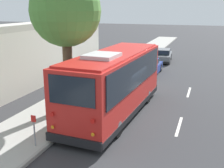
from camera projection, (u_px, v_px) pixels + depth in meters
ground_plane at (122, 114)px, 15.21m from camera, size 160.00×160.00×0.00m
sidewalk_slab at (65, 105)px, 16.31m from camera, size 80.00×3.26×0.15m
curb_strip at (91, 109)px, 15.77m from camera, size 80.00×0.14×0.15m
shuttle_bus at (114, 80)px, 14.66m from camera, size 9.03×3.00×3.53m
parked_sedan_blue at (149, 67)px, 24.12m from camera, size 4.31×1.72×1.30m
parked_sedan_gray at (163, 56)px, 29.73m from camera, size 4.45×2.04×1.33m
street_tree at (66, 7)px, 14.32m from camera, size 3.67×3.67×7.65m
sign_post_near at (34, 130)px, 11.25m from camera, size 0.06×0.22×1.32m
sign_post_far at (50, 119)px, 12.35m from camera, size 0.06×0.22×1.37m
fire_hydrant at (120, 75)px, 21.42m from camera, size 0.22×0.22×0.81m
lane_stripe_mid at (179, 126)px, 13.65m from camera, size 2.40×0.14×0.01m
lane_stripe_ahead at (189, 92)px, 19.11m from camera, size 2.40×0.14×0.01m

